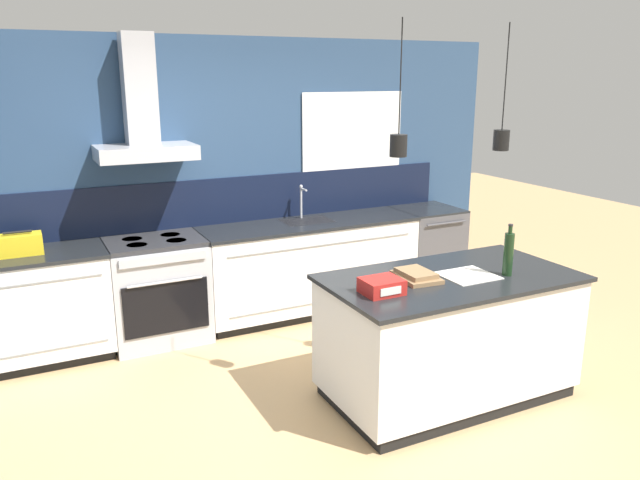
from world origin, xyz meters
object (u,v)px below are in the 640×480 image
Objects in this scene: dishwasher at (425,250)px; red_supply_box at (382,286)px; bottle_on_island at (508,253)px; yellow_toolbox at (19,245)px; book_stack at (416,275)px; oven_range at (158,290)px.

red_supply_box is at bearing -132.10° from dishwasher.
yellow_toolbox is at bearing 145.54° from bottle_on_island.
book_stack is at bearing 20.88° from red_supply_box.
book_stack is 1.05× the size of yellow_toolbox.
yellow_toolbox is at bearing 142.20° from book_stack.
yellow_toolbox is at bearing 135.52° from red_supply_box.
red_supply_box reaches higher than oven_range.
red_supply_box is at bearing -159.12° from book_stack.
oven_range is 2.49× the size of bottle_on_island.
bottle_on_island is at bearing -18.64° from book_stack.
oven_range is 2.37m from book_stack.
yellow_toolbox is at bearing 179.76° from oven_range.
yellow_toolbox reaches higher than oven_range.
book_stack is 1.42× the size of red_supply_box.
bottle_on_island is 3.68m from yellow_toolbox.
bottle_on_island reaches higher than oven_range.
oven_range is 2.83m from dishwasher.
bottle_on_island is 1.08× the size of yellow_toolbox.
bottle_on_island is 1.46× the size of red_supply_box.
bottle_on_island is at bearing -46.09° from oven_range.
oven_range is 3.63× the size of red_supply_box.
dishwasher is (2.83, 0.00, 0.00)m from oven_range.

